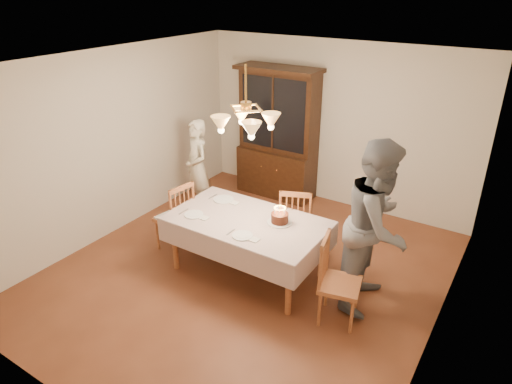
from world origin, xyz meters
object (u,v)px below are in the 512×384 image
Objects in this scene: china_hutch at (278,136)px; chair_far_side at (296,225)px; dining_table at (247,225)px; birthday_cake at (280,219)px; elderly_woman at (197,167)px.

china_hutch is 2.16× the size of chair_far_side.
china_hutch reaches higher than chair_far_side.
birthday_cake reaches higher than dining_table.
elderly_woman reaches higher than dining_table.
chair_far_side is 3.33× the size of birthday_cake.
chair_far_side is at bearing -52.46° from china_hutch.
elderly_woman is 5.01× the size of birthday_cake.
china_hutch is 2.46m from birthday_cake.
china_hutch reaches higher than dining_table.
china_hutch is at bearing 89.36° from elderly_woman.
birthday_cake is (1.26, -2.11, -0.22)m from china_hutch.
china_hutch is at bearing 127.54° from chair_far_side.
birthday_cake is (0.37, 0.15, 0.13)m from dining_table.
dining_table is at bearing -112.77° from chair_far_side.
chair_far_side is 0.68m from birthday_cake.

